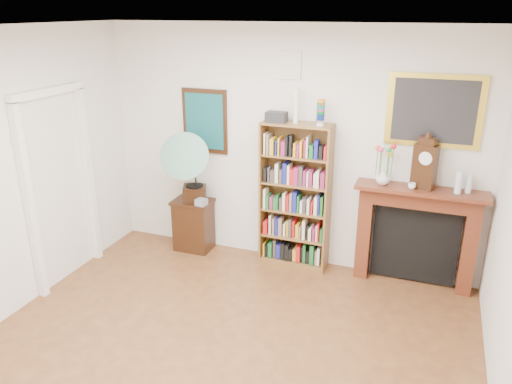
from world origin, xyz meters
TOP-DOWN VIEW (x-y plane):
  - room at (0.00, 0.00)m, footprint 4.51×5.01m
  - door_casing at (-2.21, 1.20)m, footprint 0.08×1.02m
  - teal_poster at (-1.05, 2.48)m, footprint 0.58×0.04m
  - small_picture at (0.00, 2.48)m, footprint 0.26×0.04m
  - gilt_painting at (1.55, 2.48)m, footprint 0.95×0.04m
  - bookshelf at (0.15, 2.34)m, footprint 0.81×0.30m
  - side_cabinet at (-1.18, 2.30)m, footprint 0.49×0.36m
  - fireplace at (1.52, 2.40)m, footprint 1.36×0.32m
  - gramophone at (-1.17, 2.20)m, footprint 0.79×0.87m
  - cd_stack at (-1.00, 2.20)m, footprint 0.14×0.14m
  - mantel_clock at (1.53, 2.37)m, footprint 0.27×0.20m
  - flower_vase at (1.12, 2.34)m, footprint 0.18×0.18m
  - teacup at (1.42, 2.30)m, footprint 0.08×0.08m
  - bottle_left at (1.87, 2.33)m, footprint 0.07×0.07m
  - bottle_right at (1.97, 2.38)m, footprint 0.06×0.06m

SIDE VIEW (x-z plane):
  - side_cabinet at x=-1.18m, z-range 0.00..0.67m
  - fireplace at x=1.52m, z-range 0.10..1.25m
  - cd_stack at x=-1.00m, z-range 0.67..0.75m
  - bookshelf at x=0.15m, z-range -0.03..1.98m
  - teacup at x=1.42m, z-range 1.15..1.21m
  - gramophone at x=-1.17m, z-range 0.73..1.65m
  - flower_vase at x=1.12m, z-range 1.15..1.31m
  - bottle_right at x=1.97m, z-range 1.15..1.35m
  - door_casing at x=-2.21m, z-range 0.18..2.35m
  - bottle_left at x=1.87m, z-range 1.15..1.39m
  - room at x=0.00m, z-range -0.01..2.81m
  - mantel_clock at x=1.53m, z-range 1.14..1.69m
  - teal_poster at x=-1.05m, z-range 1.26..2.04m
  - gilt_painting at x=1.55m, z-range 1.58..2.33m
  - small_picture at x=0.00m, z-range 2.20..2.50m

